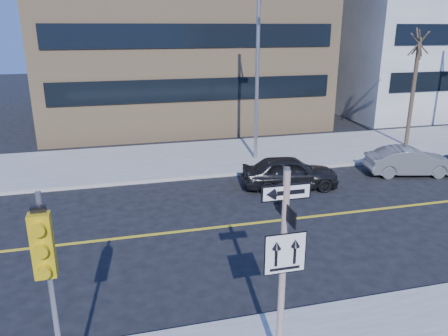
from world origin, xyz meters
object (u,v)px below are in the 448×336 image
object	(u,v)px
parked_car_b	(410,161)
streetlight_a	(259,65)
sign_pole	(283,260)
parked_car_a	(290,172)
street_tree_west	(419,46)
traffic_signal	(46,263)

from	to	relation	value
parked_car_b	streetlight_a	distance (m)	8.20
sign_pole	streetlight_a	world-z (taller)	streetlight_a
parked_car_a	parked_car_b	distance (m)	5.97
streetlight_a	street_tree_west	world-z (taller)	streetlight_a
parked_car_a	parked_car_b	world-z (taller)	parked_car_a
sign_pole	streetlight_a	size ratio (longest dim) A/B	0.51
parked_car_a	parked_car_b	size ratio (longest dim) A/B	1.04
traffic_signal	parked_car_a	size ratio (longest dim) A/B	1.00
traffic_signal	streetlight_a	world-z (taller)	streetlight_a
traffic_signal	street_tree_west	xyz separation A→B (m)	(17.00, 13.96, 2.50)
sign_pole	parked_car_b	bearing A→B (deg)	43.76
traffic_signal	parked_car_b	size ratio (longest dim) A/B	1.03
sign_pole	parked_car_b	size ratio (longest dim) A/B	1.05
sign_pole	traffic_signal	world-z (taller)	sign_pole
streetlight_a	traffic_signal	bearing A→B (deg)	-120.80
traffic_signal	parked_car_b	xyz separation A→B (m)	(14.14, 9.86, -2.39)
sign_pole	parked_car_b	distance (m)	14.15
traffic_signal	streetlight_a	distance (m)	15.72
traffic_signal	streetlight_a	size ratio (longest dim) A/B	0.50
street_tree_west	traffic_signal	bearing A→B (deg)	-140.61
parked_car_b	streetlight_a	xyz separation A→B (m)	(-6.14, 3.56, 4.12)
sign_pole	streetlight_a	xyz separation A→B (m)	(4.00, 13.27, 2.32)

